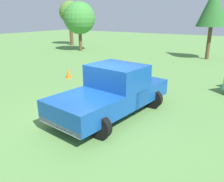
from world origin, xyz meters
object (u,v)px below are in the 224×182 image
object	(u,v)px
pickup_truck	(114,90)
tree_back_right	(70,13)
traffic_cone	(68,73)
tree_back_left	(79,18)
tree_far_center	(213,7)

from	to	relation	value
pickup_truck	tree_back_right	xyz separation A→B (m)	(-15.67, 14.90, 2.87)
traffic_cone	tree_back_left	bearing A→B (deg)	126.69
tree_back_right	pickup_truck	bearing A→B (deg)	-43.56
tree_far_center	traffic_cone	size ratio (longest dim) A/B	10.14
pickup_truck	traffic_cone	xyz separation A→B (m)	(-4.90, 2.83, -0.64)
tree_back_left	tree_back_right	world-z (taller)	tree_back_right
pickup_truck	tree_back_right	world-z (taller)	tree_back_right
tree_back_left	tree_back_right	bearing A→B (deg)	142.18
tree_back_left	tree_back_right	xyz separation A→B (m)	(-4.21, 3.27, 0.58)
tree_back_left	traffic_cone	distance (m)	11.35
tree_back_right	traffic_cone	world-z (taller)	tree_back_right
traffic_cone	pickup_truck	bearing A→B (deg)	-30.03
pickup_truck	tree_far_center	xyz separation A→B (m)	(0.48, 13.57, 3.14)
tree_back_right	traffic_cone	distance (m)	16.54
tree_far_center	pickup_truck	bearing A→B (deg)	-92.03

